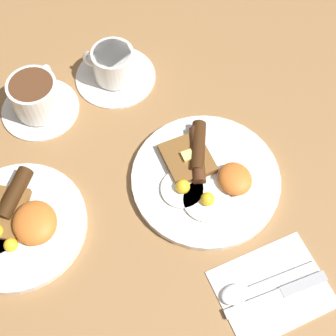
% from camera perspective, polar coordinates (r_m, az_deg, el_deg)
% --- Properties ---
extents(ground_plane, '(3.00, 3.00, 0.00)m').
position_cam_1_polar(ground_plane, '(0.86, 4.58, -1.56)').
color(ground_plane, olive).
extents(breakfast_plate_near, '(0.27, 0.27, 0.04)m').
position_cam_1_polar(breakfast_plate_near, '(0.85, 4.55, -0.98)').
color(breakfast_plate_near, silver).
rests_on(breakfast_plate_near, ground_plane).
extents(breakfast_plate_far, '(0.24, 0.24, 0.05)m').
position_cam_1_polar(breakfast_plate_far, '(0.85, -17.81, -6.38)').
color(breakfast_plate_far, silver).
rests_on(breakfast_plate_far, ground_plane).
extents(teacup_near, '(0.17, 0.17, 0.07)m').
position_cam_1_polar(teacup_near, '(0.98, -6.62, 12.06)').
color(teacup_near, silver).
rests_on(teacup_near, ground_plane).
extents(teacup_far, '(0.15, 0.15, 0.08)m').
position_cam_1_polar(teacup_far, '(0.95, -15.73, 8.18)').
color(teacup_far, silver).
rests_on(teacup_far, ground_plane).
extents(napkin, '(0.15, 0.18, 0.01)m').
position_cam_1_polar(napkin, '(0.80, 12.60, -14.15)').
color(napkin, white).
rests_on(napkin, ground_plane).
extents(knife, '(0.02, 0.18, 0.01)m').
position_cam_1_polar(knife, '(0.80, 13.74, -14.53)').
color(knife, silver).
rests_on(knife, napkin).
extents(spoon, '(0.03, 0.17, 0.01)m').
position_cam_1_polar(spoon, '(0.79, 9.44, -14.49)').
color(spoon, silver).
rests_on(spoon, napkin).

